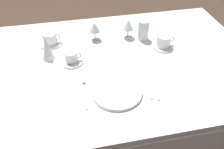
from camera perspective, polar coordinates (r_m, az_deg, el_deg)
name	(u,v)px	position (r m, az deg, el deg)	size (l,w,h in m)	color
ground_plane	(107,136)	(1.95, -1.14, -14.50)	(6.00, 6.00, 0.00)	#4C3828
dining_table	(106,73)	(1.46, -1.47, 0.41)	(1.80, 1.11, 0.74)	silver
dinner_plate	(117,91)	(1.21, 1.15, -4.03)	(0.26, 0.26, 0.02)	white
fork_outer	(85,92)	(1.22, -6.42, -4.11)	(0.03, 0.21, 0.00)	beige
dinner_knife	(146,85)	(1.26, 8.03, -2.56)	(0.02, 0.21, 0.00)	beige
spoon_soup	(150,83)	(1.28, 9.00, -1.89)	(0.03, 0.21, 0.01)	beige
saucer_left	(163,46)	(1.56, 11.97, 6.55)	(0.14, 0.14, 0.01)	white
coffee_cup_left	(164,41)	(1.54, 12.23, 7.81)	(0.11, 0.09, 0.07)	white
saucer_right	(51,44)	(1.60, -14.32, 7.14)	(0.14, 0.14, 0.01)	white
coffee_cup_right	(50,38)	(1.58, -14.50, 8.35)	(0.11, 0.09, 0.07)	white
saucer_far	(72,62)	(1.42, -9.51, 3.02)	(0.13, 0.13, 0.01)	white
coffee_cup_far	(71,57)	(1.40, -9.60, 4.22)	(0.10, 0.07, 0.06)	white
wine_glass_centre	(95,28)	(1.56, -4.17, 10.89)	(0.07, 0.07, 0.13)	silver
wine_glass_left	(128,26)	(1.58, 3.87, 11.50)	(0.07, 0.07, 0.13)	silver
drink_tumbler	(143,31)	(1.59, 7.44, 10.15)	(0.07, 0.07, 0.13)	silver
napkin_folded	(47,49)	(1.44, -15.21, 5.97)	(0.07, 0.07, 0.15)	white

